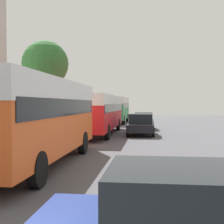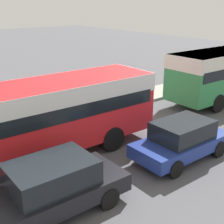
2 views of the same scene
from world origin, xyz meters
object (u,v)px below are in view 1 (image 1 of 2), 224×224
bus_lead (34,110)px  pedestrian_walking_away (83,116)px  bus_third_in_line (116,106)px  car_distant (141,124)px  bus_following (98,109)px  car_far_curb (144,120)px  pedestrian_near_curb (90,114)px  car_crossing (206,224)px

bus_lead → pedestrian_walking_away: (-2.38, 19.57, -1.04)m
bus_third_in_line → car_distant: bus_third_in_line is taller
bus_third_in_line → pedestrian_walking_away: 6.38m
bus_following → pedestrian_walking_away: size_ratio=6.83×
car_far_curb → pedestrian_walking_away: 6.65m
bus_lead → bus_following: size_ratio=0.84×
bus_third_in_line → pedestrian_near_curb: 3.30m
bus_lead → pedestrian_walking_away: bearing=96.9°
bus_following → pedestrian_near_curb: bearing=103.2°
bus_following → pedestrian_near_curb: 14.35m
bus_lead → car_far_curb: (3.68, 16.84, -1.25)m
car_crossing → car_far_curb: car_far_curb is taller
car_far_curb → pedestrian_near_curb: pedestrian_near_curb is taller
bus_following → car_distant: bearing=-3.8°
car_crossing → pedestrian_walking_away: size_ratio=2.71×
bus_following → car_far_curb: (3.24, 5.09, -1.10)m
bus_lead → bus_third_in_line: (0.30, 25.28, -0.08)m
bus_third_in_line → car_far_curb: bus_third_in_line is taller
car_crossing → car_distant: 18.56m
bus_lead → car_crossing: (4.85, -6.97, -1.26)m
bus_lead → bus_third_in_line: bus_lead is taller
car_crossing → car_far_curb: (-1.17, 23.81, 0.00)m
bus_lead → bus_following: bearing=87.9°
car_crossing → pedestrian_near_curb: pedestrian_near_curb is taller
bus_lead → car_crossing: 8.58m
bus_lead → bus_third_in_line: size_ratio=1.01×
bus_third_in_line → bus_lead: bearing=-90.7°
car_distant → bus_following: bearing=176.2°
bus_following → car_far_curb: bus_following is taller
car_distant → pedestrian_walking_away: size_ratio=2.57×
bus_lead → car_far_curb: bearing=77.7°
pedestrian_walking_away → car_distant: bearing=-53.5°
bus_lead → car_far_curb: 17.29m
car_crossing → car_far_curb: size_ratio=1.12×
bus_following → car_distant: (3.13, -0.21, -1.08)m
car_crossing → pedestrian_near_curb: 33.56m
bus_following → pedestrian_walking_away: (-2.81, 7.82, -0.89)m
pedestrian_near_curb → pedestrian_walking_away: pedestrian_near_curb is taller
car_far_curb → car_distant: car_distant is taller
bus_lead → pedestrian_near_curb: (-2.84, 25.70, -1.03)m
bus_third_in_line → car_distant: bearing=-76.6°
bus_lead → car_distant: 12.15m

